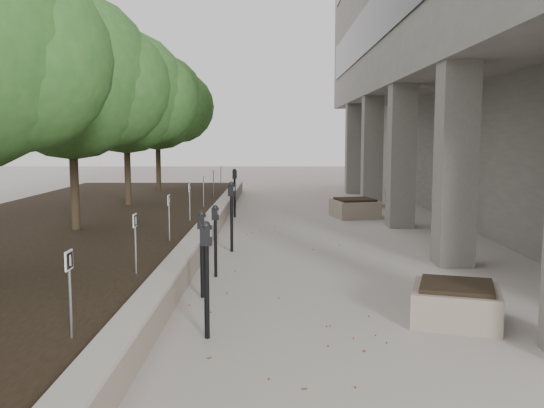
{
  "coord_description": "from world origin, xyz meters",
  "views": [
    {
      "loc": [
        -0.17,
        -5.66,
        2.56
      ],
      "look_at": [
        -0.21,
        6.1,
        1.21
      ],
      "focal_mm": 39.13,
      "sensor_mm": 36.0,
      "label": 1
    }
  ],
  "objects_px": {
    "crabapple_tree_5": "(157,122)",
    "parking_meter_4": "(232,217)",
    "planter_front": "(456,303)",
    "crabapple_tree_4": "(126,118)",
    "crabapple_tree_3": "(72,112)",
    "parking_meter_3": "(202,254)",
    "parking_meter_5": "(235,193)",
    "planter_back": "(355,208)",
    "parking_meter_2": "(215,241)",
    "parking_meter_1": "(207,280)"
  },
  "relations": [
    {
      "from": "parking_meter_2",
      "to": "planter_front",
      "type": "height_order",
      "value": "parking_meter_2"
    },
    {
      "from": "crabapple_tree_5",
      "to": "planter_front",
      "type": "height_order",
      "value": "crabapple_tree_5"
    },
    {
      "from": "crabapple_tree_5",
      "to": "parking_meter_2",
      "type": "bearing_deg",
      "value": -74.73
    },
    {
      "from": "parking_meter_4",
      "to": "parking_meter_3",
      "type": "bearing_deg",
      "value": -72.22
    },
    {
      "from": "parking_meter_3",
      "to": "parking_meter_5",
      "type": "height_order",
      "value": "parking_meter_5"
    },
    {
      "from": "planter_back",
      "to": "parking_meter_5",
      "type": "bearing_deg",
      "value": 179.32
    },
    {
      "from": "parking_meter_4",
      "to": "parking_meter_5",
      "type": "relative_size",
      "value": 1.02
    },
    {
      "from": "crabapple_tree_4",
      "to": "parking_meter_1",
      "type": "bearing_deg",
      "value": -71.61
    },
    {
      "from": "crabapple_tree_3",
      "to": "crabapple_tree_4",
      "type": "xyz_separation_m",
      "value": [
        0.0,
        5.0,
        0.0
      ]
    },
    {
      "from": "crabapple_tree_4",
      "to": "planter_front",
      "type": "distance_m",
      "value": 13.16
    },
    {
      "from": "crabapple_tree_3",
      "to": "parking_meter_3",
      "type": "xyz_separation_m",
      "value": [
        3.49,
        -4.45,
        -2.42
      ]
    },
    {
      "from": "parking_meter_4",
      "to": "planter_back",
      "type": "relative_size",
      "value": 1.21
    },
    {
      "from": "parking_meter_4",
      "to": "planter_back",
      "type": "distance_m",
      "value": 6.63
    },
    {
      "from": "crabapple_tree_4",
      "to": "parking_meter_2",
      "type": "height_order",
      "value": "crabapple_tree_4"
    },
    {
      "from": "parking_meter_2",
      "to": "planter_front",
      "type": "relative_size",
      "value": 1.15
    },
    {
      "from": "parking_meter_5",
      "to": "planter_front",
      "type": "relative_size",
      "value": 1.34
    },
    {
      "from": "parking_meter_1",
      "to": "planter_back",
      "type": "relative_size",
      "value": 1.17
    },
    {
      "from": "crabapple_tree_3",
      "to": "parking_meter_3",
      "type": "distance_m",
      "value": 6.15
    },
    {
      "from": "parking_meter_5",
      "to": "crabapple_tree_4",
      "type": "bearing_deg",
      "value": 165.18
    },
    {
      "from": "parking_meter_1",
      "to": "parking_meter_5",
      "type": "height_order",
      "value": "parking_meter_5"
    },
    {
      "from": "crabapple_tree_4",
      "to": "parking_meter_1",
      "type": "height_order",
      "value": "crabapple_tree_4"
    },
    {
      "from": "parking_meter_4",
      "to": "planter_front",
      "type": "xyz_separation_m",
      "value": [
        3.46,
        -5.02,
        -0.52
      ]
    },
    {
      "from": "crabapple_tree_5",
      "to": "parking_meter_1",
      "type": "distance_m",
      "value": 16.96
    },
    {
      "from": "crabapple_tree_3",
      "to": "crabapple_tree_5",
      "type": "height_order",
      "value": "same"
    },
    {
      "from": "crabapple_tree_4",
      "to": "parking_meter_3",
      "type": "distance_m",
      "value": 10.36
    },
    {
      "from": "crabapple_tree_5",
      "to": "parking_meter_5",
      "type": "distance_m",
      "value": 6.48
    },
    {
      "from": "parking_meter_1",
      "to": "planter_front",
      "type": "bearing_deg",
      "value": 21.99
    },
    {
      "from": "crabapple_tree_5",
      "to": "parking_meter_4",
      "type": "distance_m",
      "value": 11.51
    },
    {
      "from": "crabapple_tree_4",
      "to": "parking_meter_4",
      "type": "relative_size",
      "value": 3.46
    },
    {
      "from": "parking_meter_2",
      "to": "parking_meter_4",
      "type": "relative_size",
      "value": 0.85
    },
    {
      "from": "parking_meter_2",
      "to": "parking_meter_1",
      "type": "bearing_deg",
      "value": -71.49
    },
    {
      "from": "parking_meter_2",
      "to": "parking_meter_4",
      "type": "bearing_deg",
      "value": 101.84
    },
    {
      "from": "parking_meter_4",
      "to": "parking_meter_5",
      "type": "distance_m",
      "value": 5.66
    },
    {
      "from": "parking_meter_2",
      "to": "parking_meter_5",
      "type": "bearing_deg",
      "value": 106.12
    },
    {
      "from": "planter_back",
      "to": "parking_meter_4",
      "type": "bearing_deg",
      "value": -121.96
    },
    {
      "from": "crabapple_tree_3",
      "to": "parking_meter_2",
      "type": "relative_size",
      "value": 4.09
    },
    {
      "from": "parking_meter_2",
      "to": "planter_back",
      "type": "xyz_separation_m",
      "value": [
        3.62,
        8.0,
        -0.36
      ]
    },
    {
      "from": "crabapple_tree_3",
      "to": "crabapple_tree_5",
      "type": "distance_m",
      "value": 10.0
    },
    {
      "from": "parking_meter_3",
      "to": "parking_meter_5",
      "type": "xyz_separation_m",
      "value": [
        -0.11,
        9.44,
        0.07
      ]
    },
    {
      "from": "crabapple_tree_5",
      "to": "planter_front",
      "type": "relative_size",
      "value": 4.7
    },
    {
      "from": "crabapple_tree_3",
      "to": "crabapple_tree_4",
      "type": "height_order",
      "value": "same"
    },
    {
      "from": "parking_meter_1",
      "to": "parking_meter_3",
      "type": "height_order",
      "value": "parking_meter_1"
    },
    {
      "from": "parking_meter_5",
      "to": "parking_meter_3",
      "type": "bearing_deg",
      "value": -104.08
    },
    {
      "from": "parking_meter_5",
      "to": "crabapple_tree_5",
      "type": "bearing_deg",
      "value": 109.28
    },
    {
      "from": "crabapple_tree_5",
      "to": "planter_back",
      "type": "distance_m",
      "value": 9.22
    },
    {
      "from": "parking_meter_4",
      "to": "planter_back",
      "type": "xyz_separation_m",
      "value": [
        3.5,
        5.61,
        -0.48
      ]
    },
    {
      "from": "crabapple_tree_4",
      "to": "crabapple_tree_5",
      "type": "xyz_separation_m",
      "value": [
        0.0,
        5.0,
        0.0
      ]
    },
    {
      "from": "crabapple_tree_4",
      "to": "parking_meter_4",
      "type": "distance_m",
      "value": 7.14
    },
    {
      "from": "planter_front",
      "to": "crabapple_tree_4",
      "type": "bearing_deg",
      "value": 123.81
    },
    {
      "from": "crabapple_tree_3",
      "to": "planter_front",
      "type": "relative_size",
      "value": 4.7
    }
  ]
}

